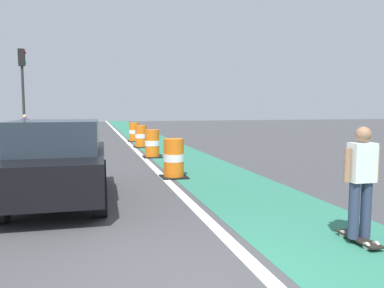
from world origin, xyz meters
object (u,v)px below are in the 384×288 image
at_px(parked_sedan_nearest, 58,163).
at_px(traffic_barrel_mid, 152,144).
at_px(pedestrian_waiting, 25,130).
at_px(traffic_barrel_back, 141,137).
at_px(skateboarder_on_lane, 361,181).
at_px(traffic_barrel_front, 174,159).
at_px(traffic_light_corner, 23,79).
at_px(pedestrian_crossing, 25,129).
at_px(traffic_barrel_far, 134,132).

height_order(parked_sedan_nearest, traffic_barrel_mid, parked_sedan_nearest).
bearing_deg(parked_sedan_nearest, pedestrian_waiting, 101.96).
distance_m(parked_sedan_nearest, traffic_barrel_back, 10.75).
xyz_separation_m(traffic_barrel_mid, traffic_barrel_back, (0.04, 3.82, 0.00)).
bearing_deg(skateboarder_on_lane, traffic_barrel_front, 104.98).
bearing_deg(traffic_light_corner, parked_sedan_nearest, -78.46).
height_order(parked_sedan_nearest, traffic_light_corner, traffic_light_corner).
bearing_deg(pedestrian_waiting, pedestrian_crossing, 99.10).
bearing_deg(traffic_barrel_mid, parked_sedan_nearest, -114.41).
xyz_separation_m(skateboarder_on_lane, traffic_barrel_mid, (-1.43, 10.05, -0.38)).
distance_m(parked_sedan_nearest, pedestrian_crossing, 12.58).
bearing_deg(traffic_barrel_mid, pedestrian_crossing, 133.54).
xyz_separation_m(traffic_light_corner, pedestrian_crossing, (0.32, -1.86, -2.64)).
distance_m(traffic_barrel_front, traffic_barrel_far, 11.48).
distance_m(traffic_light_corner, pedestrian_waiting, 3.71).
bearing_deg(traffic_light_corner, traffic_barrel_far, -5.64).
xyz_separation_m(skateboarder_on_lane, traffic_light_corner, (-7.28, 17.72, 2.59)).
bearing_deg(pedestrian_crossing, skateboarder_on_lane, -66.32).
height_order(traffic_barrel_back, pedestrian_crossing, pedestrian_crossing).
bearing_deg(pedestrian_waiting, traffic_barrel_front, -60.69).
xyz_separation_m(traffic_barrel_front, traffic_barrel_far, (0.14, 11.48, 0.00)).
xyz_separation_m(pedestrian_crossing, pedestrian_waiting, (0.11, -0.71, 0.00)).
bearing_deg(pedestrian_waiting, skateboarder_on_lane, -65.69).
height_order(traffic_barrel_front, traffic_barrel_mid, same).
bearing_deg(traffic_barrel_far, traffic_barrel_front, -90.68).
distance_m(traffic_barrel_front, traffic_barrel_back, 8.21).
bearing_deg(traffic_barrel_far, pedestrian_waiting, -160.00).
xyz_separation_m(parked_sedan_nearest, pedestrian_waiting, (-2.46, 11.60, 0.03)).
height_order(traffic_barrel_back, traffic_barrel_far, same).
height_order(skateboarder_on_lane, traffic_light_corner, traffic_light_corner).
height_order(traffic_barrel_front, pedestrian_crossing, pedestrian_crossing).
xyz_separation_m(traffic_barrel_front, traffic_light_corner, (-5.77, 12.06, 2.97)).
height_order(skateboarder_on_lane, parked_sedan_nearest, parked_sedan_nearest).
bearing_deg(traffic_barrel_far, skateboarder_on_lane, -85.40).
height_order(traffic_barrel_front, traffic_barrel_back, same).
bearing_deg(skateboarder_on_lane, traffic_barrel_far, 94.60).
height_order(traffic_light_corner, pedestrian_crossing, traffic_light_corner).
bearing_deg(traffic_barrel_far, traffic_barrel_mid, -90.46).
bearing_deg(pedestrian_crossing, traffic_barrel_mid, -46.46).
relative_size(parked_sedan_nearest, traffic_barrel_far, 3.81).
bearing_deg(traffic_barrel_back, traffic_barrel_mid, -90.67).
height_order(traffic_barrel_mid, pedestrian_waiting, pedestrian_waiting).
height_order(traffic_barrel_far, traffic_light_corner, traffic_light_corner).
bearing_deg(traffic_barrel_mid, traffic_barrel_front, -91.03).
distance_m(traffic_barrel_far, traffic_light_corner, 6.63).
bearing_deg(traffic_light_corner, skateboarder_on_lane, -67.66).
bearing_deg(parked_sedan_nearest, traffic_barrel_back, 73.81).
height_order(traffic_barrel_front, pedestrian_waiting, pedestrian_waiting).
xyz_separation_m(parked_sedan_nearest, traffic_barrel_front, (2.87, 2.11, -0.30)).
bearing_deg(traffic_barrel_far, pedestrian_crossing, -167.13).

